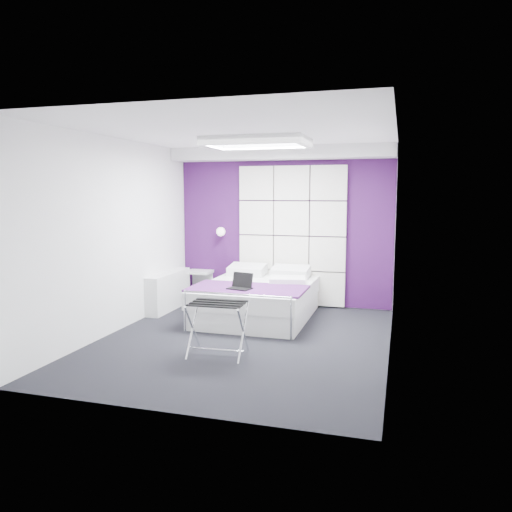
% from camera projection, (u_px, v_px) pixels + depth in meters
% --- Properties ---
extents(floor, '(4.40, 4.40, 0.00)m').
position_uv_depth(floor, '(244.00, 340.00, 6.38)').
color(floor, black).
rests_on(floor, ground).
extents(ceiling, '(4.40, 4.40, 0.00)m').
position_uv_depth(ceiling, '(243.00, 132.00, 6.05)').
color(ceiling, white).
rests_on(ceiling, wall_back).
extents(wall_back, '(3.60, 0.00, 3.60)m').
position_uv_depth(wall_back, '(284.00, 227.00, 8.31)').
color(wall_back, white).
rests_on(wall_back, floor).
extents(wall_left, '(0.00, 4.40, 4.40)m').
position_uv_depth(wall_left, '(116.00, 236.00, 6.71)').
color(wall_left, white).
rests_on(wall_left, floor).
extents(wall_right, '(0.00, 4.40, 4.40)m').
position_uv_depth(wall_right, '(393.00, 243.00, 5.71)').
color(wall_right, white).
rests_on(wall_right, floor).
extents(accent_wall, '(3.58, 0.02, 2.58)m').
position_uv_depth(accent_wall, '(283.00, 227.00, 8.30)').
color(accent_wall, '#390F45').
rests_on(accent_wall, wall_back).
extents(soffit, '(3.58, 0.50, 0.20)m').
position_uv_depth(soffit, '(281.00, 153.00, 7.92)').
color(soffit, white).
rests_on(soffit, wall_back).
extents(headboard, '(1.80, 0.08, 2.30)m').
position_uv_depth(headboard, '(292.00, 236.00, 8.22)').
color(headboard, silver).
rests_on(headboard, wall_back).
extents(skylight, '(1.36, 0.86, 0.12)m').
position_uv_depth(skylight, '(257.00, 142.00, 6.63)').
color(skylight, white).
rests_on(skylight, ceiling).
extents(wall_lamp, '(0.15, 0.15, 0.15)m').
position_uv_depth(wall_lamp, '(222.00, 231.00, 8.48)').
color(wall_lamp, white).
rests_on(wall_lamp, wall_back).
extents(radiator, '(0.22, 1.20, 0.60)m').
position_uv_depth(radiator, '(169.00, 291.00, 8.05)').
color(radiator, white).
rests_on(radiator, floor).
extents(bed, '(1.63, 1.96, 0.69)m').
position_uv_depth(bed, '(257.00, 299.00, 7.48)').
color(bed, white).
rests_on(bed, floor).
extents(nightstand, '(0.42, 0.33, 0.05)m').
position_uv_depth(nightstand, '(199.00, 272.00, 8.64)').
color(nightstand, white).
rests_on(nightstand, wall_back).
extents(luggage_rack, '(0.63, 0.47, 0.62)m').
position_uv_depth(luggage_rack, '(218.00, 329.00, 5.75)').
color(luggage_rack, silver).
rests_on(luggage_rack, floor).
extents(laptop, '(0.31, 0.22, 0.23)m').
position_uv_depth(laptop, '(241.00, 285.00, 6.90)').
color(laptop, black).
rests_on(laptop, bed).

